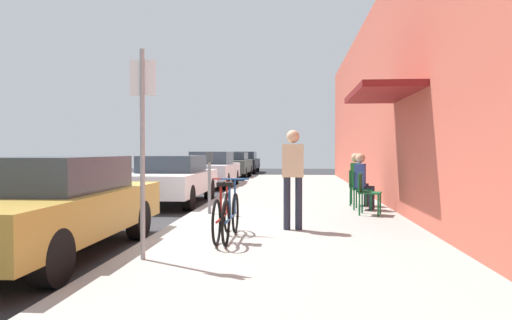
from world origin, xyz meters
The scene contains 18 objects.
ground_plane centered at (0.00, 0.00, 0.00)m, with size 60.00×60.00×0.00m, color #2D2D30.
sidewalk_slab centered at (2.25, 2.00, 0.06)m, with size 4.50×32.00×0.12m, color #9E9B93.
building_facade centered at (4.65, 2.00, 2.82)m, with size 1.40×32.00×5.64m.
parked_car_0 centered at (-1.10, -1.75, 0.72)m, with size 1.80×4.40×1.39m.
parked_car_1 centered at (-1.10, 4.58, 0.70)m, with size 1.80×4.40×1.33m.
parked_car_2 centered at (-1.10, 10.68, 0.74)m, with size 1.80×4.40×1.43m.
parked_car_3 centered at (-1.10, 16.90, 0.73)m, with size 1.80×4.40×1.38m.
parked_car_4 centered at (-1.10, 22.66, 0.73)m, with size 1.80×4.40×1.41m.
parking_meter centered at (0.45, 1.89, 0.89)m, with size 0.12×0.10×1.32m.
street_sign centered at (0.40, -2.29, 1.64)m, with size 0.32×0.06×2.60m.
bicycle_0 centered at (1.17, -0.88, 0.48)m, with size 0.46×1.71×0.90m.
bicycle_1 centered at (1.31, -0.91, 0.48)m, with size 0.46×1.71×0.90m.
cafe_chair_0 centered at (3.77, 1.99, 0.62)m, with size 0.55×0.55×0.87m.
cafe_chair_1 centered at (3.77, 2.88, 0.62)m, with size 0.54×0.54×0.87m.
seated_patron_1 centered at (3.83, 2.87, 0.82)m, with size 0.50×0.45×1.29m.
cafe_chair_2 centered at (3.77, 3.68, 0.62)m, with size 0.52×0.52×0.87m.
seated_patron_2 centered at (3.83, 3.67, 0.82)m, with size 0.48×0.43×1.29m.
pedestrian_standing centered at (2.24, 0.00, 1.12)m, with size 0.36×0.22×1.70m.
Camera 1 is at (2.28, -7.84, 1.47)m, focal length 32.31 mm.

